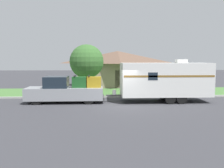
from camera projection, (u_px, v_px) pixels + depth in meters
ground_plane at (121, 106)px, 17.72m from camera, size 120.00×120.00×0.00m
curb_strip at (117, 97)px, 21.44m from camera, size 80.00×0.30×0.14m
lawn_strip at (114, 92)px, 25.07m from camera, size 80.00×7.00×0.03m
house_across_street at (117, 68)px, 31.09m from camera, size 10.26×6.61×4.33m
pickup_truck at (66, 91)px, 18.93m from camera, size 5.87×1.99×2.08m
travel_trailer at (165, 79)px, 19.27m from camera, size 8.01×2.44×3.29m
mailbox at (170, 84)px, 22.60m from camera, size 0.48×0.20×1.34m
tree_in_yard at (87, 62)px, 23.38m from camera, size 3.19×3.19×4.69m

